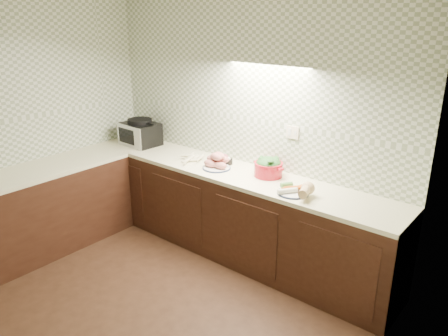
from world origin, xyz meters
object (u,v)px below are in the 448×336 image
Objects in this scene: parsnip_pile at (188,159)px; onion_bowl at (226,160)px; sweet_potato_plate at (217,162)px; toaster_oven at (140,133)px; dutch_oven at (268,167)px; veg_plate at (299,189)px.

onion_bowl reaches higher than parsnip_pile.
sweet_potato_plate is (0.38, 0.03, 0.04)m from parsnip_pile.
toaster_oven is 1.25m from sweet_potato_plate.
dutch_oven is at bearing 10.79° from parsnip_pile.
onion_bowl is 1.03m from veg_plate.
onion_bowl is (-0.02, 0.16, -0.03)m from sweet_potato_plate.
dutch_oven is at bearing 4.95° from toaster_oven.
sweet_potato_plate reaches higher than veg_plate.
parsnip_pile is 0.92m from dutch_oven.
veg_plate is at bearing -3.51° from sweet_potato_plate.
veg_plate is (1.36, -0.03, 0.02)m from parsnip_pile.
veg_plate is (1.00, -0.22, 0.01)m from onion_bowl.
veg_plate is at bearing -12.48° from onion_bowl.
dutch_oven is at bearing 156.01° from veg_plate.
parsnip_pile is at bearing -160.75° from dutch_oven.
parsnip_pile is (0.87, -0.09, -0.12)m from toaster_oven.
onion_bowl is at bearing 96.52° from sweet_potato_plate.
toaster_oven reaches higher than sweet_potato_plate.
onion_bowl is 0.54m from dutch_oven.
dutch_oven is (1.77, 0.08, -0.05)m from toaster_oven.
toaster_oven is at bearing 174.10° from parsnip_pile.
dutch_oven is at bearing 15.50° from sweet_potato_plate.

